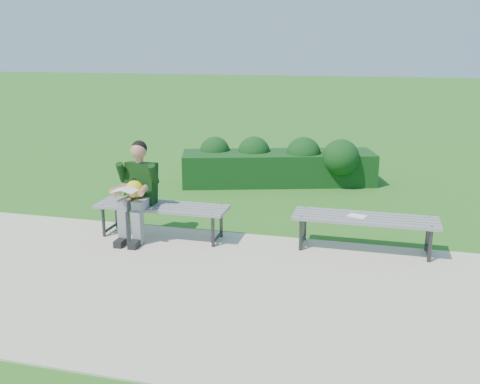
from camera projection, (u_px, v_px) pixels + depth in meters
The scene contains 7 objects.
ground at pixel (230, 233), 7.50m from camera, with size 80.00×80.00×0.00m.
walkway at pixel (188, 285), 5.86m from camera, with size 30.00×3.50×0.02m.
hedge at pixel (281, 163), 10.11m from camera, with size 3.70×1.90×0.90m.
bench_left at pixel (162, 209), 7.22m from camera, with size 1.80×0.50×0.46m.
bench_right at pixel (365, 221), 6.73m from camera, with size 1.80×0.50×0.46m.
seated_boy at pixel (137, 188), 7.12m from camera, with size 0.56×0.76×1.31m.
paper_sheet at pixel (357, 216), 6.74m from camera, with size 0.26×0.22×0.01m.
Camera 1 is at (1.88, -6.82, 2.56)m, focal length 40.00 mm.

